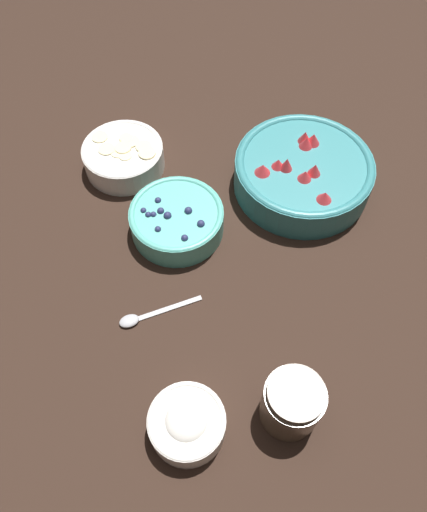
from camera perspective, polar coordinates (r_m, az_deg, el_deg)
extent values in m
plane|color=black|center=(0.83, -0.70, -3.25)|extent=(4.00, 4.00, 0.00)
cylinder|color=teal|center=(0.95, 10.14, 9.16)|extent=(0.25, 0.25, 0.06)
torus|color=teal|center=(0.93, 10.39, 10.25)|extent=(0.25, 0.25, 0.02)
cylinder|color=red|center=(0.93, 10.30, 9.87)|extent=(0.20, 0.20, 0.02)
cone|color=red|center=(0.95, 11.32, 12.90)|extent=(0.04, 0.04, 0.03)
cone|color=red|center=(0.95, 10.38, 13.17)|extent=(0.04, 0.04, 0.03)
cone|color=red|center=(0.89, 5.63, 9.78)|extent=(0.04, 0.04, 0.02)
cone|color=red|center=(0.90, 8.35, 10.29)|extent=(0.03, 0.03, 0.03)
cone|color=red|center=(0.89, 10.40, 8.98)|extent=(0.04, 0.04, 0.02)
cone|color=red|center=(0.95, 10.54, 12.57)|extent=(0.04, 0.04, 0.03)
cone|color=red|center=(0.90, 11.48, 9.60)|extent=(0.04, 0.04, 0.03)
cone|color=red|center=(0.87, 12.58, 6.58)|extent=(0.05, 0.05, 0.02)
cone|color=red|center=(0.90, 7.38, 10.37)|extent=(0.04, 0.04, 0.02)
cylinder|color=#56B7A8|center=(0.87, -4.20, 4.01)|extent=(0.16, 0.16, 0.05)
torus|color=#56B7A8|center=(0.86, -4.29, 4.87)|extent=(0.16, 0.16, 0.01)
cylinder|color=navy|center=(0.86, -4.26, 4.58)|extent=(0.13, 0.13, 0.01)
sphere|color=navy|center=(0.87, -6.36, 6.33)|extent=(0.01, 0.01, 0.01)
sphere|color=navy|center=(0.86, -6.89, 4.73)|extent=(0.01, 0.01, 0.01)
sphere|color=navy|center=(0.85, -2.89, 5.19)|extent=(0.01, 0.01, 0.01)
sphere|color=navy|center=(0.86, -6.05, 5.15)|extent=(0.01, 0.01, 0.01)
sphere|color=navy|center=(0.82, -3.31, 2.06)|extent=(0.01, 0.01, 0.01)
sphere|color=navy|center=(0.86, -7.47, 4.70)|extent=(0.01, 0.01, 0.01)
sphere|color=navy|center=(0.86, -8.01, 5.16)|extent=(0.01, 0.01, 0.01)
sphere|color=navy|center=(0.84, -1.45, 3.70)|extent=(0.01, 0.01, 0.01)
sphere|color=navy|center=(0.85, -5.27, 4.62)|extent=(0.01, 0.01, 0.01)
sphere|color=navy|center=(0.84, -6.37, 3.05)|extent=(0.01, 0.01, 0.01)
cylinder|color=white|center=(0.98, -10.21, 11.04)|extent=(0.15, 0.15, 0.05)
torus|color=white|center=(0.97, -10.40, 11.93)|extent=(0.15, 0.15, 0.01)
cylinder|color=beige|center=(0.97, -10.34, 11.62)|extent=(0.12, 0.12, 0.01)
cylinder|color=beige|center=(0.95, -10.02, 11.15)|extent=(0.02, 0.02, 0.00)
cylinder|color=beige|center=(0.97, -12.11, 11.81)|extent=(0.03, 0.03, 0.01)
cylinder|color=beige|center=(0.96, -7.98, 12.24)|extent=(0.03, 0.03, 0.01)
cylinder|color=beige|center=(0.96, -10.80, 11.55)|extent=(0.03, 0.03, 0.00)
cylinder|color=beige|center=(0.98, -9.97, 13.09)|extent=(0.03, 0.03, 0.01)
cylinder|color=beige|center=(0.97, -10.28, 12.03)|extent=(0.03, 0.03, 0.01)
cylinder|color=beige|center=(1.00, -12.85, 13.07)|extent=(0.03, 0.03, 0.01)
cylinder|color=beige|center=(0.98, -9.36, 12.76)|extent=(0.03, 0.03, 0.01)
cylinder|color=beige|center=(0.95, -7.59, 11.54)|extent=(0.03, 0.03, 0.01)
cylinder|color=silver|center=(0.72, -3.02, -18.68)|extent=(0.11, 0.11, 0.05)
torus|color=silver|center=(0.70, -3.11, -18.27)|extent=(0.11, 0.11, 0.01)
cylinder|color=white|center=(0.71, -3.08, -18.41)|extent=(0.09, 0.09, 0.01)
ellipsoid|color=white|center=(0.70, -3.11, -18.27)|extent=(0.06, 0.06, 0.03)
cylinder|color=brown|center=(0.72, 8.91, -16.34)|extent=(0.08, 0.08, 0.08)
cylinder|color=#472819|center=(0.73, 8.84, -16.49)|extent=(0.07, 0.07, 0.06)
cylinder|color=brown|center=(0.68, 9.45, -15.23)|extent=(0.08, 0.08, 0.01)
cube|color=#B2B2B7|center=(0.81, -5.05, -5.94)|extent=(0.05, 0.10, 0.01)
ellipsoid|color=#B2B2B7|center=(0.81, -9.61, -7.33)|extent=(0.03, 0.04, 0.01)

